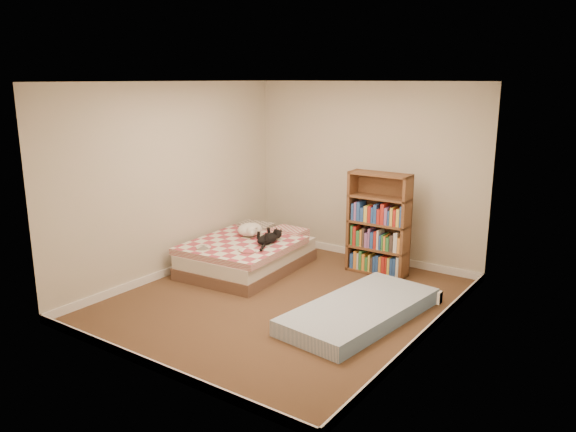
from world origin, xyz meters
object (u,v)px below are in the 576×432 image
Objects in this scene: bed at (249,254)px; black_cat at (270,238)px; bookshelf at (379,236)px; floor_mattress at (360,311)px; white_dog at (250,230)px.

bed is 0.43m from black_cat.
bookshelf is (1.51, 0.87, 0.30)m from bed.
black_cat is (-1.69, 0.62, 0.40)m from floor_mattress.
bed is 0.94× the size of floor_mattress.
bookshelf is 1.60m from floor_mattress.
bookshelf reaches higher than white_dog.
black_cat is at bearing 166.62° from floor_mattress.
white_dog is at bearing 167.55° from floor_mattress.
bookshelf reaches higher than floor_mattress.
black_cat is at bearing -145.31° from bookshelf.
bookshelf is 3.55× the size of white_dog.
bed is 2.11m from floor_mattress.
bookshelf reaches higher than bed.
floor_mattress is (0.51, -1.46, -0.43)m from bookshelf.
floor_mattress is 2.28m from white_dog.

